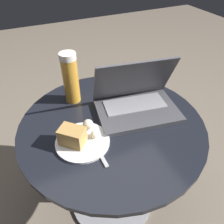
{
  "coord_description": "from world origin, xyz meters",
  "views": [
    {
      "loc": [
        -0.26,
        -0.56,
        1.11
      ],
      "look_at": [
        -0.01,
        -0.02,
        0.62
      ],
      "focal_mm": 35.0,
      "sensor_mm": 36.0,
      "label": 1
    }
  ],
  "objects": [
    {
      "name": "snack_plate",
      "position": [
        -0.14,
        -0.04,
        0.57
      ],
      "size": [
        0.19,
        0.19,
        0.07
      ],
      "color": "white",
      "rests_on": "table"
    },
    {
      "name": "beer_glass",
      "position": [
        -0.09,
        0.2,
        0.66
      ],
      "size": [
        0.06,
        0.06,
        0.21
      ],
      "color": "gold",
      "rests_on": "table"
    },
    {
      "name": "fork",
      "position": [
        -0.1,
        -0.07,
        0.55
      ],
      "size": [
        0.02,
        0.19,
        0.0
      ],
      "color": "#B2B2B7",
      "rests_on": "table"
    },
    {
      "name": "laptop",
      "position": [
        0.12,
        0.03,
        0.59
      ],
      "size": [
        0.35,
        0.27,
        0.21
      ],
      "color": "#47474C",
      "rests_on": "table"
    },
    {
      "name": "ground_plane",
      "position": [
        0.0,
        0.0,
        0.0
      ],
      "size": [
        6.0,
        6.0,
        0.0
      ],
      "primitive_type": "plane",
      "color": "#726656"
    },
    {
      "name": "table",
      "position": [
        0.0,
        0.0,
        0.38
      ],
      "size": [
        0.7,
        0.7,
        0.55
      ],
      "color": "#9E9EA3",
      "rests_on": "ground_plane"
    }
  ]
}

